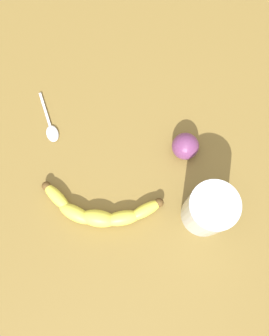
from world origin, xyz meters
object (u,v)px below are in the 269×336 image
at_px(smoothie_glass, 209,207).
at_px(teaspoon, 52,131).
at_px(banana, 100,212).
at_px(plum_fruit, 186,146).

bearing_deg(smoothie_glass, teaspoon, 61.05).
distance_m(banana, plum_fruit, 0.21).
xyz_separation_m(smoothie_glass, plum_fruit, (0.12, 0.03, -0.03)).
bearing_deg(plum_fruit, smoothie_glass, -165.23).
xyz_separation_m(smoothie_glass, teaspoon, (0.17, 0.30, -0.05)).
bearing_deg(smoothie_glass, plum_fruit, 14.77).
bearing_deg(smoothie_glass, banana, 90.36).
bearing_deg(banana, teaspoon, 130.01).
height_order(smoothie_glass, plum_fruit, smoothie_glass).
height_order(plum_fruit, teaspoon, plum_fruit).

